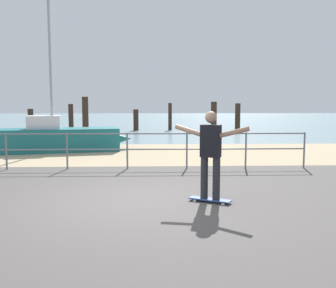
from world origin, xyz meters
name	(u,v)px	position (x,y,z in m)	size (l,w,h in m)	color
ground_plane	(130,218)	(0.00, -1.00, 0.00)	(24.00, 10.00, 0.04)	#514C49
beach_strip	(144,153)	(0.00, 7.00, 0.00)	(24.00, 6.00, 0.04)	tan
sea_surface	(151,120)	(0.00, 35.00, 0.00)	(72.00, 50.00, 0.04)	#75939E
railing_fence	(97,145)	(-1.22, 3.60, 0.70)	(11.89, 0.05, 1.05)	slate
sailboat	(65,138)	(-3.08, 7.68, 0.53)	(5.07, 2.28, 5.79)	#19666B
skateboard	(210,200)	(1.45, -0.10, 0.07)	(0.80, 0.55, 0.08)	#334C8C
skateboarder	(211,150)	(1.45, -0.10, 1.02)	(1.32, 0.76, 1.65)	#26262B
groyne_post_0	(31,120)	(-7.85, 18.45, 0.74)	(0.37, 0.37, 1.48)	#332319
groyne_post_1	(71,117)	(-5.53, 19.98, 0.90)	(0.34, 0.34, 1.80)	#332319
groyne_post_2	(85,118)	(-3.21, 12.81, 1.10)	(0.32, 0.32, 2.19)	#332319
groyne_post_3	(136,120)	(-0.89, 18.72, 0.72)	(0.35, 0.35, 1.44)	#332319
groyne_post_4	(170,117)	(1.43, 18.91, 0.93)	(0.25, 0.25, 1.86)	#332319
groyne_post_5	(214,119)	(3.75, 14.48, 0.97)	(0.33, 0.33, 1.94)	#332319
groyne_post_6	(238,117)	(6.07, 18.84, 0.92)	(0.36, 0.36, 1.84)	#332319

